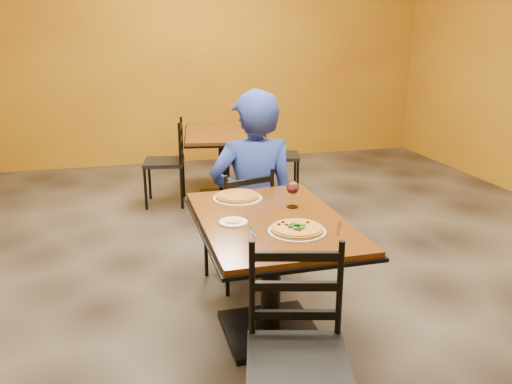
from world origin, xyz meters
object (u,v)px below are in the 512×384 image
object	(u,v)px
chair_main_far	(238,225)
diner	(254,181)
chair_second_left	(164,163)
wine_glass	(293,193)
table_main	(271,249)
pizza_far	(238,196)
chair_main_near	(298,363)
plate_far	(238,198)
plate_main	(297,231)
table_second	(224,149)
chair_second_right	(281,156)
side_plate	(233,222)
pizza_main	(297,229)

from	to	relation	value
chair_main_far	diner	distance (m)	0.38
chair_second_left	wine_glass	size ratio (longest dim) A/B	4.96
table_main	pizza_far	xyz separation A→B (m)	(-0.10, 0.40, 0.21)
chair_main_far	pizza_far	bearing A→B (deg)	62.74
chair_second_left	table_main	bearing A→B (deg)	18.08
chair_main_near	diner	world-z (taller)	diner
chair_main_near	diner	size ratio (longest dim) A/B	0.68
plate_far	plate_main	bearing A→B (deg)	-74.62
plate_far	chair_second_left	bearing A→B (deg)	96.30
plate_far	pizza_far	distance (m)	0.02
diner	table_main	bearing A→B (deg)	85.51
plate_main	wine_glass	world-z (taller)	wine_glass
chair_main_near	pizza_far	distance (m)	1.39
diner	pizza_far	xyz separation A→B (m)	(-0.26, -0.57, 0.08)
chair_main_far	plate_main	distance (m)	1.05
wine_glass	table_second	bearing A→B (deg)	87.76
chair_second_right	side_plate	world-z (taller)	chair_second_right
table_main	pizza_main	bearing A→B (deg)	-73.70
pizza_main	plate_far	distance (m)	0.66
plate_main	pizza_far	size ratio (longest dim) A/B	1.11
chair_second_right	pizza_main	size ratio (longest dim) A/B	3.06
diner	side_plate	xyz separation A→B (m)	(-0.38, -0.98, 0.07)
plate_far	chair_second_right	bearing A→B (deg)	65.99
chair_main_near	chair_main_far	xyz separation A→B (m)	(0.15, 1.70, -0.03)
chair_main_near	wine_glass	world-z (taller)	chair_main_near
table_second	chair_second_right	distance (m)	0.65
table_main	plate_far	distance (m)	0.45
plate_far	chair_main_far	bearing A→B (deg)	77.02
chair_main_near	chair_second_left	bearing A→B (deg)	108.18
plate_main	table_second	bearing A→B (deg)	85.93
side_plate	pizza_far	bearing A→B (deg)	73.51
pizza_far	wine_glass	xyz separation A→B (m)	(0.28, -0.24, 0.07)
table_second	chair_main_far	distance (m)	1.96
chair_main_far	plate_main	world-z (taller)	chair_main_far
plate_main	pizza_main	xyz separation A→B (m)	(0.00, 0.00, 0.02)
chair_main_far	pizza_far	size ratio (longest dim) A/B	3.11
plate_main	plate_far	xyz separation A→B (m)	(-0.18, 0.64, 0.00)
table_main	chair_main_far	bearing A→B (deg)	91.76
chair_second_right	plate_main	world-z (taller)	chair_second_right
plate_main	chair_main_far	bearing A→B (deg)	95.41
chair_second_right	diner	bearing A→B (deg)	170.65
pizza_far	plate_main	bearing A→B (deg)	-74.62
wine_glass	pizza_far	bearing A→B (deg)	139.72
chair_main_far	wine_glass	size ratio (longest dim) A/B	4.83
plate_far	chair_main_near	bearing A→B (deg)	-92.72
table_second	diner	size ratio (longest dim) A/B	0.95
chair_second_left	side_plate	xyz separation A→B (m)	(0.13, -2.70, 0.31)
pizza_main	wine_glass	distance (m)	0.42
table_main	pizza_main	distance (m)	0.33
chair_main_near	chair_second_right	bearing A→B (deg)	88.62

